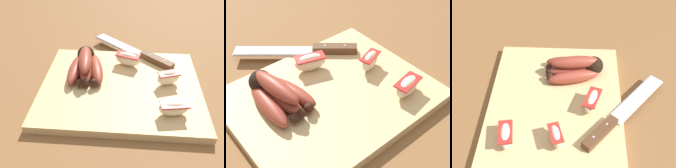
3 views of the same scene
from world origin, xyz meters
The scene contains 7 objects.
ground_plane centered at (0.00, 0.00, 0.00)m, with size 6.00×6.00×0.00m, color brown.
cutting_board centered at (0.01, 0.02, 0.01)m, with size 0.39×0.31×0.02m, color tan.
banana_bunch centered at (0.11, -0.03, 0.04)m, with size 0.10×0.14×0.06m.
chefs_knife centered at (-0.04, -0.12, 0.03)m, with size 0.23×0.20×0.02m.
apple_wedge_near centered at (-0.10, 0.01, 0.04)m, with size 0.06×0.04×0.04m.
apple_wedge_middle centered at (-0.10, 0.11, 0.04)m, with size 0.07×0.04×0.04m.
apple_wedge_far centered at (0.00, -0.07, 0.04)m, with size 0.07×0.05×0.04m.
Camera 1 is at (-0.00, 0.48, 0.39)m, focal length 39.06 mm.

